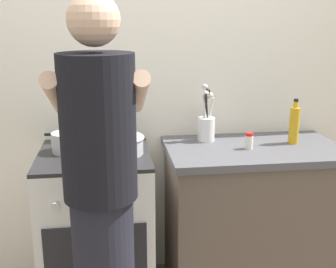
% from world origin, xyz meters
% --- Properties ---
extents(back_wall, '(3.20, 0.10, 2.50)m').
position_xyz_m(back_wall, '(0.20, 0.50, 1.25)').
color(back_wall, silver).
rests_on(back_wall, ground).
extents(countertop, '(1.00, 0.60, 0.90)m').
position_xyz_m(countertop, '(0.55, 0.15, 0.45)').
color(countertop, brown).
rests_on(countertop, ground).
extents(stove_range, '(0.60, 0.62, 0.90)m').
position_xyz_m(stove_range, '(-0.35, 0.15, 0.45)').
color(stove_range, white).
rests_on(stove_range, ground).
extents(pot, '(0.24, 0.17, 0.11)m').
position_xyz_m(pot, '(-0.49, 0.19, 0.95)').
color(pot, '#B2B2B7').
rests_on(pot, stove_range).
extents(mixing_bowl, '(0.27, 0.27, 0.10)m').
position_xyz_m(mixing_bowl, '(-0.21, 0.12, 0.95)').
color(mixing_bowl, '#B7B7BC').
rests_on(mixing_bowl, stove_range).
extents(utensil_crock, '(0.10, 0.10, 0.34)m').
position_xyz_m(utensil_crock, '(0.30, 0.31, 1.00)').
color(utensil_crock, silver).
rests_on(utensil_crock, countertop).
extents(spice_bottle, '(0.04, 0.04, 0.09)m').
position_xyz_m(spice_bottle, '(0.50, 0.11, 0.95)').
color(spice_bottle, silver).
rests_on(spice_bottle, countertop).
extents(oil_bottle, '(0.06, 0.06, 0.26)m').
position_xyz_m(oil_bottle, '(0.79, 0.18, 1.01)').
color(oil_bottle, gold).
rests_on(oil_bottle, countertop).
extents(person, '(0.41, 0.50, 1.70)m').
position_xyz_m(person, '(-0.30, -0.44, 0.86)').
color(person, black).
rests_on(person, ground).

